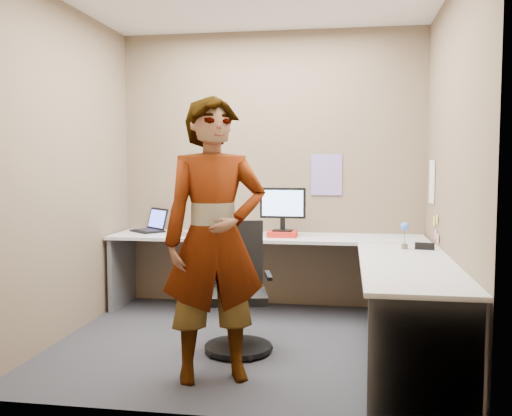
% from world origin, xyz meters
% --- Properties ---
extents(ground, '(3.00, 3.00, 0.00)m').
position_xyz_m(ground, '(0.00, 0.00, 0.00)').
color(ground, '#232328').
rests_on(ground, ground).
extents(wall_back, '(3.00, 0.00, 3.00)m').
position_xyz_m(wall_back, '(0.00, 1.30, 1.35)').
color(wall_back, brown).
rests_on(wall_back, ground).
extents(wall_right, '(0.00, 2.70, 2.70)m').
position_xyz_m(wall_right, '(1.50, 0.00, 1.35)').
color(wall_right, brown).
rests_on(wall_right, ground).
extents(wall_left, '(0.00, 2.70, 2.70)m').
position_xyz_m(wall_left, '(-1.50, 0.00, 1.35)').
color(wall_left, brown).
rests_on(wall_left, ground).
extents(desk, '(2.98, 2.58, 0.73)m').
position_xyz_m(desk, '(0.44, 0.39, 0.59)').
color(desk, silver).
rests_on(desk, ground).
extents(paper_ream, '(0.27, 0.20, 0.05)m').
position_xyz_m(paper_ream, '(0.16, 0.91, 0.76)').
color(paper_ream, '#B31D11').
rests_on(paper_ream, desk).
extents(monitor, '(0.43, 0.13, 0.40)m').
position_xyz_m(monitor, '(0.16, 0.93, 1.02)').
color(monitor, black).
rests_on(monitor, paper_ream).
extents(laptop, '(0.42, 0.41, 0.23)m').
position_xyz_m(laptop, '(-1.17, 1.12, 0.79)').
color(laptop, black).
rests_on(laptop, desk).
extents(trackball_mouse, '(0.12, 0.08, 0.07)m').
position_xyz_m(trackball_mouse, '(-0.77, 0.78, 0.76)').
color(trackball_mouse, '#B7B7BC').
rests_on(trackball_mouse, desk).
extents(origami, '(0.10, 0.10, 0.06)m').
position_xyz_m(origami, '(-0.29, 0.86, 0.76)').
color(origami, white).
rests_on(origami, desk).
extents(stapler, '(0.16, 0.07, 0.05)m').
position_xyz_m(stapler, '(1.37, 0.32, 0.76)').
color(stapler, black).
rests_on(stapler, desk).
extents(flower, '(0.07, 0.07, 0.22)m').
position_xyz_m(flower, '(1.21, 0.33, 0.87)').
color(flower, brown).
rests_on(flower, desk).
extents(calendar_purple, '(0.30, 0.01, 0.40)m').
position_xyz_m(calendar_purple, '(0.55, 1.29, 1.30)').
color(calendar_purple, '#846BB7').
rests_on(calendar_purple, wall_back).
extents(calendar_white, '(0.01, 0.28, 0.38)m').
position_xyz_m(calendar_white, '(1.49, 0.90, 1.25)').
color(calendar_white, white).
rests_on(calendar_white, wall_right).
extents(sticky_note_a, '(0.01, 0.07, 0.07)m').
position_xyz_m(sticky_note_a, '(1.49, 0.55, 0.95)').
color(sticky_note_a, '#F2E059').
rests_on(sticky_note_a, wall_right).
extents(sticky_note_b, '(0.01, 0.07, 0.07)m').
position_xyz_m(sticky_note_b, '(1.49, 0.60, 0.82)').
color(sticky_note_b, pink).
rests_on(sticky_note_b, wall_right).
extents(sticky_note_c, '(0.01, 0.07, 0.07)m').
position_xyz_m(sticky_note_c, '(1.49, 0.48, 0.80)').
color(sticky_note_c, pink).
rests_on(sticky_note_c, wall_right).
extents(sticky_note_d, '(0.01, 0.07, 0.07)m').
position_xyz_m(sticky_note_d, '(1.49, 0.70, 0.92)').
color(sticky_note_d, '#F2E059').
rests_on(sticky_note_d, wall_right).
extents(office_chair, '(0.54, 0.51, 0.95)m').
position_xyz_m(office_chair, '(-0.05, -0.15, 0.39)').
color(office_chair, black).
rests_on(office_chair, ground).
extents(person, '(0.79, 0.66, 1.84)m').
position_xyz_m(person, '(-0.09, -0.74, 0.92)').
color(person, '#999399').
rests_on(person, ground).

